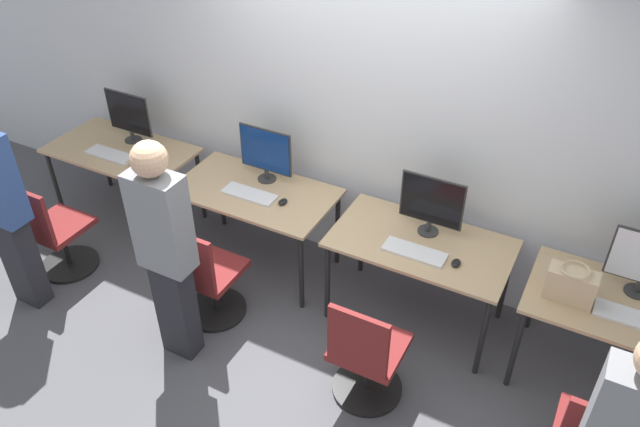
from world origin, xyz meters
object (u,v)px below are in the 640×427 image
(monitor_right, at_px, (432,203))
(keyboard_right, at_px, (414,252))
(mouse_far_left, at_px, (135,163))
(office_chair_right, at_px, (366,359))
(monitor_far_left, at_px, (129,115))
(handbag, at_px, (571,285))
(keyboard_far_left, at_px, (110,155))
(keyboard_left, at_px, (249,194))
(office_chair_far_left, at_px, (55,236))
(person_left, at_px, (165,247))
(mouse_left, at_px, (283,202))
(mouse_right, at_px, (456,263))
(keyboard_far_right, at_px, (632,318))
(monitor_left, at_px, (266,153))
(office_chair_left, at_px, (207,280))
(person_far_left, at_px, (0,202))

(monitor_right, height_order, keyboard_right, monitor_right)
(mouse_far_left, relative_size, office_chair_right, 0.10)
(monitor_far_left, bearing_deg, handbag, -4.20)
(keyboard_far_left, xyz_separation_m, keyboard_left, (1.39, 0.05, 0.00))
(monitor_far_left, relative_size, handbag, 1.54)
(office_chair_far_left, height_order, monitor_right, monitor_right)
(office_chair_far_left, height_order, handbag, handbag)
(person_left, bearing_deg, mouse_left, 75.96)
(keyboard_right, distance_m, handbag, 1.02)
(mouse_far_left, height_order, handbag, handbag)
(keyboard_far_left, xyz_separation_m, mouse_right, (3.08, 0.00, 0.01))
(person_left, xyz_separation_m, keyboard_far_right, (2.76, 0.97, -0.20))
(monitor_far_left, xyz_separation_m, keyboard_far_left, (0.00, -0.30, -0.24))
(monitor_left, height_order, office_chair_left, monitor_left)
(monitor_right, bearing_deg, person_far_left, -153.66)
(monitor_left, distance_m, office_chair_left, 1.10)
(office_chair_far_left, xyz_separation_m, keyboard_far_right, (4.19, 0.75, 0.38))
(office_chair_right, bearing_deg, office_chair_far_left, -179.85)
(keyboard_far_right, bearing_deg, office_chair_left, -167.66)
(keyboard_far_left, relative_size, mouse_left, 4.89)
(monitor_far_left, relative_size, keyboard_far_right, 1.05)
(keyboard_left, bearing_deg, keyboard_far_left, -177.86)
(mouse_right, bearing_deg, monitor_far_left, 174.52)
(keyboard_far_left, height_order, person_left, person_left)
(mouse_far_left, relative_size, monitor_left, 0.20)
(monitor_right, bearing_deg, mouse_left, -170.51)
(keyboard_left, bearing_deg, monitor_far_left, 169.93)
(office_chair_far_left, distance_m, office_chair_right, 2.77)
(mouse_right, xyz_separation_m, handbag, (0.72, 0.02, 0.10))
(mouse_far_left, distance_m, office_chair_right, 2.61)
(keyboard_right, relative_size, office_chair_right, 0.50)
(person_left, bearing_deg, handbag, 22.34)
(keyboard_left, relative_size, office_chair_right, 0.50)
(office_chair_left, relative_size, monitor_right, 1.92)
(keyboard_left, relative_size, mouse_right, 4.89)
(monitor_far_left, relative_size, mouse_right, 5.12)
(office_chair_far_left, distance_m, office_chair_left, 1.42)
(office_chair_left, distance_m, person_left, 0.69)
(person_far_left, height_order, monitor_right, person_far_left)
(mouse_far_left, height_order, office_chair_far_left, office_chair_far_left)
(keyboard_left, distance_m, office_chair_right, 1.62)
(office_chair_left, height_order, monitor_right, monitor_right)
(monitor_right, bearing_deg, mouse_right, -41.58)
(monitor_right, bearing_deg, handbag, -13.43)
(keyboard_left, relative_size, mouse_left, 4.89)
(monitor_far_left, height_order, office_chair_far_left, monitor_far_left)
(person_far_left, xyz_separation_m, keyboard_right, (2.74, 1.09, -0.20))
(person_far_left, height_order, keyboard_right, person_far_left)
(monitor_left, height_order, keyboard_far_right, monitor_left)
(monitor_right, relative_size, office_chair_right, 0.52)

